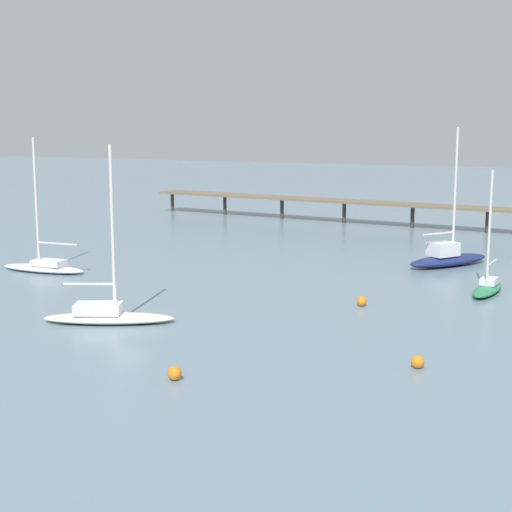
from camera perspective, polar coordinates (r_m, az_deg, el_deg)
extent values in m
plane|color=slate|center=(52.30, -9.46, -4.88)|extent=(400.00, 400.00, 0.00)
cube|color=brown|center=(101.60, 9.03, 3.90)|extent=(68.31, 8.59, 0.30)
cylinder|color=#38332D|center=(117.73, -6.22, 4.01)|extent=(0.50, 0.50, 2.76)
cylinder|color=#38332D|center=(112.41, -2.32, 3.79)|extent=(0.50, 0.50, 2.76)
cylinder|color=#38332D|center=(107.65, 1.94, 3.53)|extent=(0.50, 0.50, 2.76)
cylinder|color=#38332D|center=(103.55, 6.56, 3.22)|extent=(0.50, 0.50, 2.76)
cylinder|color=#38332D|center=(100.17, 11.53, 2.86)|extent=(0.50, 0.50, 2.76)
cylinder|color=#38332D|center=(97.60, 16.79, 2.46)|extent=(0.50, 0.50, 2.76)
ellipsoid|color=navy|center=(74.09, 14.09, -0.32)|extent=(7.25, 9.29, 1.01)
cube|color=silver|center=(73.38, 13.72, 0.50)|extent=(2.97, 3.21, 1.25)
cylinder|color=silver|center=(73.60, 14.56, 4.64)|extent=(0.23, 0.23, 11.81)
cylinder|color=silver|center=(72.70, 13.40, 1.62)|extent=(2.17, 3.25, 0.19)
ellipsoid|color=#287F4C|center=(62.94, 16.78, -2.38)|extent=(2.06, 6.43, 0.62)
cube|color=silver|center=(63.31, 16.91, -1.79)|extent=(1.28, 1.75, 0.53)
cylinder|color=silver|center=(61.83, 16.93, 1.95)|extent=(0.20, 0.20, 9.05)
cylinder|color=silver|center=(63.69, 17.10, -0.48)|extent=(0.33, 2.96, 0.16)
ellipsoid|color=beige|center=(52.40, -10.86, -4.55)|extent=(8.94, 5.94, 0.62)
cube|color=silver|center=(52.38, -11.64, -3.83)|extent=(3.49, 2.84, 0.71)
cylinder|color=silver|center=(51.19, -10.59, 1.87)|extent=(0.23, 0.23, 11.21)
cylinder|color=silver|center=(52.14, -12.30, -2.05)|extent=(3.14, 1.62, 0.18)
ellipsoid|color=white|center=(71.58, -15.50, -0.89)|extent=(8.58, 3.06, 0.60)
cube|color=silver|center=(71.08, -15.09, -0.48)|extent=(3.08, 1.91, 0.53)
cylinder|color=silver|center=(71.00, -16.00, 3.88)|extent=(0.22, 0.22, 11.37)
cylinder|color=silver|center=(70.21, -14.51, 0.89)|extent=(4.16, 0.50, 0.18)
sphere|color=orange|center=(43.03, 11.91, -7.69)|extent=(0.72, 0.72, 0.72)
sphere|color=orange|center=(56.56, 7.85, -3.34)|extent=(0.73, 0.73, 0.73)
sphere|color=orange|center=(40.47, -6.06, -8.65)|extent=(0.74, 0.74, 0.74)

